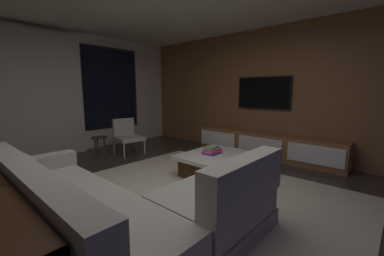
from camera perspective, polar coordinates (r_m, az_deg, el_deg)
floor at (r=3.11m, az=-5.07°, el=-17.74°), size 9.20×9.20×0.00m
back_wall_with_window at (r=5.95m, az=-30.49°, el=7.20°), size 6.60×0.30×2.70m
media_wall at (r=5.35m, az=19.65°, el=7.92°), size 0.12×7.80×2.70m
area_rug at (r=3.27m, az=0.85°, el=-16.18°), size 3.20×3.80×0.01m
sectional_couch at (r=2.43m, az=-18.10°, el=-18.51°), size 1.98×2.50×0.82m
coffee_table at (r=3.96m, az=6.98°, el=-8.85°), size 1.16×1.16×0.36m
book_stack_on_coffee_table at (r=3.98m, az=4.74°, el=-5.36°), size 0.30×0.23×0.12m
accent_chair_near_window at (r=5.47m, az=-15.31°, el=-1.51°), size 0.60×0.62×0.78m
side_stool at (r=5.24m, az=-21.30°, el=-2.93°), size 0.32×0.32×0.46m
media_console at (r=5.23m, az=17.29°, el=-4.10°), size 0.46×3.10×0.52m
mounted_tv at (r=5.35m, az=16.71°, el=8.06°), size 0.05×1.18×0.68m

